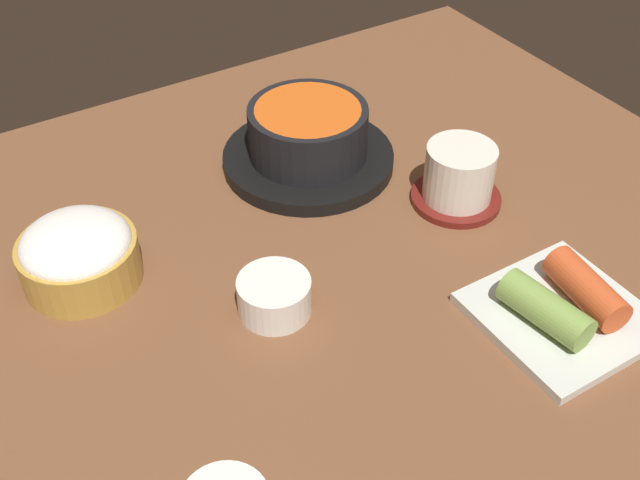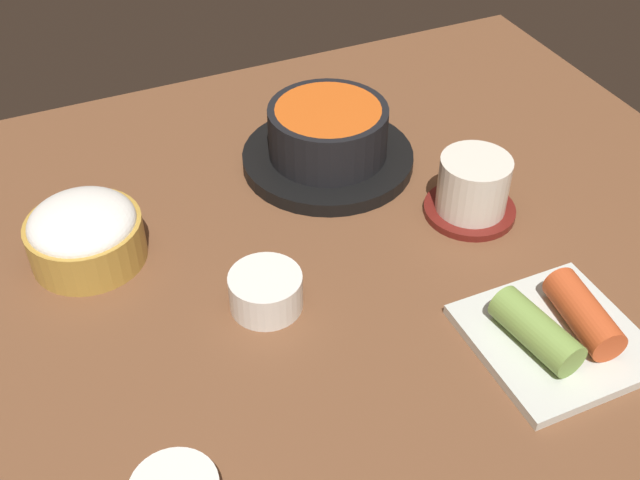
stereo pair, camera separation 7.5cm
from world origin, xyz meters
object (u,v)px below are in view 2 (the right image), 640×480
at_px(stone_pot, 328,140).
at_px(tea_cup_with_saucer, 473,188).
at_px(rice_bowl, 85,233).
at_px(kimchi_plate, 557,331).
at_px(banchan_cup_center, 266,290).

bearing_deg(stone_pot, tea_cup_with_saucer, -54.76).
xyz_separation_m(rice_bowl, kimchi_plate, (0.35, -0.28, -0.02)).
bearing_deg(banchan_cup_center, rice_bowl, 135.57).
bearing_deg(rice_bowl, banchan_cup_center, -44.43).
relative_size(rice_bowl, kimchi_plate, 0.79).
bearing_deg(rice_bowl, kimchi_plate, -38.50).
bearing_deg(kimchi_plate, banchan_cup_center, 145.82).
bearing_deg(rice_bowl, tea_cup_with_saucer, -13.69).
height_order(stone_pot, kimchi_plate, stone_pot).
height_order(rice_bowl, banchan_cup_center, rice_bowl).
height_order(rice_bowl, kimchi_plate, rice_bowl).
bearing_deg(banchan_cup_center, kimchi_plate, -34.18).
relative_size(tea_cup_with_saucer, banchan_cup_center, 1.42).
distance_m(stone_pot, banchan_cup_center, 0.23).
height_order(stone_pot, banchan_cup_center, stone_pot).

